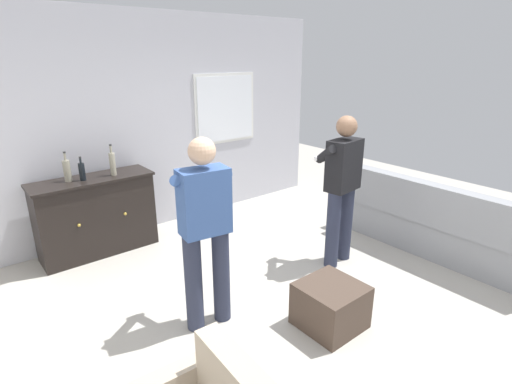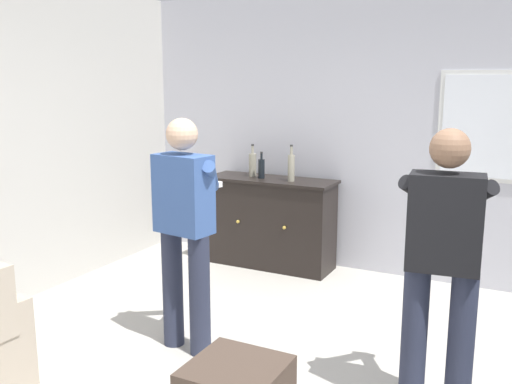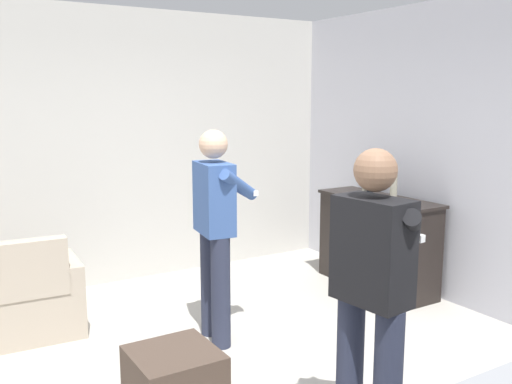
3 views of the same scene
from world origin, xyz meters
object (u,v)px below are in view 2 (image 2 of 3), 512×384
Objects in this scene: bottle_wine_green at (261,168)px; bottle_spirits_clear at (253,164)px; bottle_liquor_amber at (291,167)px; person_standing_right at (443,259)px; person_standing_left at (185,224)px; sideboard_cabinet at (271,222)px.

bottle_spirits_clear reaches higher than bottle_wine_green.
person_standing_right is (1.78, -1.92, -0.14)m from bottle_liquor_amber.
bottle_spirits_clear is at bearing 154.18° from bottle_wine_green.
bottle_wine_green is 0.16× the size of person_standing_left.
person_standing_right reaches higher than bottle_wine_green.
person_standing_right is at bearing -44.16° from sideboard_cabinet.
sideboard_cabinet is at bearing 135.84° from person_standing_right.
person_standing_right reaches higher than sideboard_cabinet.
bottle_liquor_amber is at bearing -11.28° from sideboard_cabinet.
person_standing_left is (0.38, -1.94, -0.10)m from bottle_wine_green.
bottle_liquor_amber reaches higher than sideboard_cabinet.
bottle_liquor_amber is 1.93m from person_standing_left.
person_standing_left is 1.00× the size of person_standing_right.
sideboard_cabinet is 0.66m from bottle_liquor_amber.
bottle_liquor_amber is at bearing -3.24° from bottle_wine_green.
bottle_spirits_clear is (-0.48, 0.09, -0.02)m from bottle_liquor_amber.
sideboard_cabinet is at bearing 98.17° from person_standing_left.
bottle_wine_green is 2.88m from person_standing_right.
bottle_wine_green is at bearing 101.00° from person_standing_left.
person_standing_left is (0.28, -1.97, 0.47)m from sideboard_cabinet.
sideboard_cabinet is at bearing -8.86° from bottle_spirits_clear.
bottle_wine_green is 0.15m from bottle_spirits_clear.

